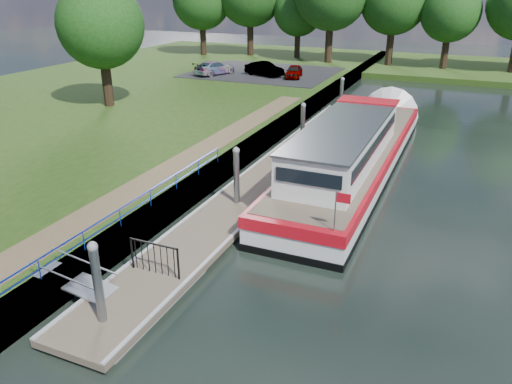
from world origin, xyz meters
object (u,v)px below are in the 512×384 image
at_px(pontoon, 274,173).
at_px(car_a, 294,71).
at_px(barge, 356,150).
at_px(car_b, 264,69).
at_px(car_c, 215,68).

relative_size(pontoon, car_a, 8.68).
height_order(barge, car_a, barge).
bearing_deg(car_a, car_b, 173.81).
xyz_separation_m(car_a, car_b, (-2.95, -0.26, 0.08)).
relative_size(pontoon, car_c, 6.66).
bearing_deg(car_c, pontoon, 144.07).
xyz_separation_m(pontoon, car_c, (-14.82, 21.73, 1.30)).
xyz_separation_m(pontoon, car_b, (-10.04, 22.94, 1.32)).
bearing_deg(car_c, car_a, -149.50).
xyz_separation_m(car_b, car_c, (-4.78, -1.21, -0.01)).
bearing_deg(car_b, car_c, 121.79).
relative_size(pontoon, car_b, 7.40).
relative_size(pontoon, barge, 1.42).
distance_m(pontoon, car_a, 24.29).
bearing_deg(barge, car_b, 123.98).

